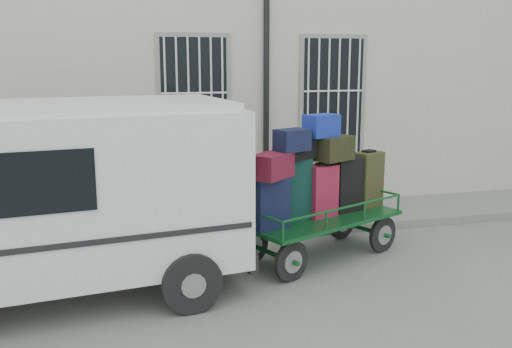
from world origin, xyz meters
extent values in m
plane|color=slate|center=(0.00, 0.00, 0.00)|extent=(80.00, 80.00, 0.00)
cube|color=beige|center=(0.00, 5.50, 3.00)|extent=(24.00, 5.00, 6.00)
cylinder|color=black|center=(0.95, 2.92, 2.80)|extent=(0.11, 0.11, 5.60)
cube|color=black|center=(-0.40, 2.98, 2.25)|extent=(1.20, 0.08, 2.20)
cube|color=gray|center=(-0.40, 2.96, 1.09)|extent=(1.45, 0.22, 0.12)
cube|color=black|center=(2.30, 2.98, 2.25)|extent=(1.20, 0.08, 2.20)
cube|color=gray|center=(2.30, 2.96, 1.09)|extent=(1.45, 0.22, 0.12)
cube|color=slate|center=(0.00, 2.20, 0.07)|extent=(24.00, 1.70, 0.15)
cylinder|color=black|center=(0.37, -0.46, 0.28)|extent=(0.54, 0.29, 0.56)
cylinder|color=gray|center=(0.37, -0.46, 0.28)|extent=(0.32, 0.22, 0.31)
cylinder|color=black|center=(0.02, 0.32, 0.28)|extent=(0.54, 0.29, 0.56)
cylinder|color=gray|center=(0.02, 0.32, 0.28)|extent=(0.32, 0.22, 0.31)
cylinder|color=black|center=(2.12, 0.33, 0.28)|extent=(0.54, 0.29, 0.56)
cylinder|color=gray|center=(2.12, 0.33, 0.28)|extent=(0.32, 0.22, 0.31)
cylinder|color=black|center=(1.77, 1.11, 0.28)|extent=(0.54, 0.29, 0.56)
cylinder|color=gray|center=(1.77, 1.11, 0.28)|extent=(0.32, 0.22, 0.31)
cube|color=#125122|center=(1.07, 0.33, 0.62)|extent=(2.73, 2.05, 0.06)
cylinder|color=#125122|center=(-0.32, -0.30, 0.79)|extent=(0.32, 0.18, 0.63)
cube|color=black|center=(0.18, -0.07, 1.01)|extent=(0.56, 0.41, 0.72)
cube|color=black|center=(0.18, -0.07, 1.39)|extent=(0.24, 0.20, 0.03)
cube|color=#0D2F26|center=(0.62, 0.28, 1.10)|extent=(0.58, 0.45, 0.91)
cube|color=black|center=(0.62, 0.28, 1.57)|extent=(0.25, 0.22, 0.03)
cube|color=#951B43|center=(1.09, 0.33, 1.04)|extent=(0.52, 0.40, 0.78)
cube|color=black|center=(1.09, 0.33, 1.45)|extent=(0.22, 0.19, 0.03)
cube|color=black|center=(1.57, 0.55, 1.07)|extent=(0.54, 0.43, 0.83)
cube|color=black|center=(1.57, 0.55, 1.50)|extent=(0.23, 0.21, 0.03)
cube|color=#2C2B16|center=(2.02, 0.71, 1.09)|extent=(0.54, 0.46, 0.88)
cube|color=black|center=(2.02, 0.71, 1.54)|extent=(0.23, 0.21, 0.03)
cube|color=#521014|center=(0.20, -0.09, 1.54)|extent=(0.69, 0.67, 0.34)
cube|color=black|center=(0.68, 0.28, 1.75)|extent=(0.67, 0.60, 0.38)
cube|color=black|center=(1.29, 0.41, 1.66)|extent=(0.68, 0.59, 0.36)
cube|color=black|center=(0.53, 0.08, 1.86)|extent=(0.54, 0.46, 0.30)
cube|color=navy|center=(1.09, 0.39, 2.01)|extent=(0.57, 0.47, 0.33)
cube|color=silver|center=(-2.77, -0.27, 1.39)|extent=(5.00, 2.65, 1.95)
cube|color=silver|center=(-2.77, -0.27, 2.41)|extent=(4.76, 2.47, 0.11)
cube|color=black|center=(-0.39, 0.04, 1.71)|extent=(0.24, 1.51, 0.60)
cube|color=black|center=(-0.40, 0.04, 0.47)|extent=(0.36, 2.00, 0.24)
cube|color=white|center=(-0.36, 0.04, 0.72)|extent=(0.09, 0.46, 0.13)
cylinder|color=black|center=(-1.08, -1.06, 0.37)|extent=(0.76, 0.33, 0.74)
cylinder|color=black|center=(-1.34, 0.92, 0.37)|extent=(0.76, 0.33, 0.74)
camera|label=1|loc=(-1.93, -7.42, 2.98)|focal=40.00mm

